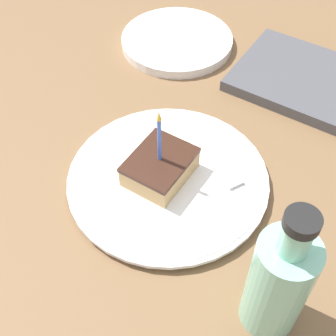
{
  "coord_description": "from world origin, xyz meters",
  "views": [
    {
      "loc": [
        0.24,
        -0.39,
        0.53
      ],
      "look_at": [
        0.01,
        -0.03,
        0.03
      ],
      "focal_mm": 50.0,
      "sensor_mm": 36.0,
      "label": 1
    }
  ],
  "objects_px": {
    "cake_slice": "(157,165)",
    "marble_board": "(316,84)",
    "bottle": "(279,282)",
    "side_plate": "(177,41)",
    "fork": "(211,153)",
    "plate": "(168,179)"
  },
  "relations": [
    {
      "from": "side_plate",
      "to": "marble_board",
      "type": "bearing_deg",
      "value": 4.23
    },
    {
      "from": "plate",
      "to": "cake_slice",
      "type": "distance_m",
      "value": 0.03
    },
    {
      "from": "cake_slice",
      "to": "bottle",
      "type": "distance_m",
      "value": 0.25
    },
    {
      "from": "plate",
      "to": "marble_board",
      "type": "bearing_deg",
      "value": 71.96
    },
    {
      "from": "fork",
      "to": "marble_board",
      "type": "relative_size",
      "value": 0.56
    },
    {
      "from": "plate",
      "to": "fork",
      "type": "relative_size",
      "value": 1.86
    },
    {
      "from": "plate",
      "to": "bottle",
      "type": "height_order",
      "value": "bottle"
    },
    {
      "from": "side_plate",
      "to": "fork",
      "type": "bearing_deg",
      "value": -48.79
    },
    {
      "from": "bottle",
      "to": "side_plate",
      "type": "bearing_deg",
      "value": 132.91
    },
    {
      "from": "marble_board",
      "to": "side_plate",
      "type": "bearing_deg",
      "value": -175.77
    },
    {
      "from": "fork",
      "to": "side_plate",
      "type": "height_order",
      "value": "fork"
    },
    {
      "from": "cake_slice",
      "to": "fork",
      "type": "distance_m",
      "value": 0.09
    },
    {
      "from": "plate",
      "to": "marble_board",
      "type": "height_order",
      "value": "marble_board"
    },
    {
      "from": "bottle",
      "to": "side_plate",
      "type": "xyz_separation_m",
      "value": [
        -0.37,
        0.4,
        -0.07
      ]
    },
    {
      "from": "cake_slice",
      "to": "side_plate",
      "type": "height_order",
      "value": "cake_slice"
    },
    {
      "from": "side_plate",
      "to": "bottle",
      "type": "bearing_deg",
      "value": -47.09
    },
    {
      "from": "plate",
      "to": "cake_slice",
      "type": "relative_size",
      "value": 2.35
    },
    {
      "from": "marble_board",
      "to": "bottle",
      "type": "bearing_deg",
      "value": -76.56
    },
    {
      "from": "plate",
      "to": "bottle",
      "type": "relative_size",
      "value": 1.45
    },
    {
      "from": "plate",
      "to": "fork",
      "type": "height_order",
      "value": "fork"
    },
    {
      "from": "fork",
      "to": "marble_board",
      "type": "xyz_separation_m",
      "value": [
        0.07,
        0.25,
        -0.01
      ]
    },
    {
      "from": "cake_slice",
      "to": "marble_board",
      "type": "distance_m",
      "value": 0.34
    }
  ]
}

